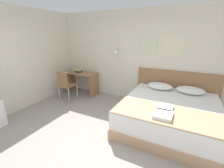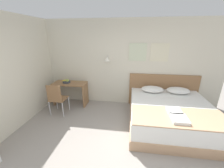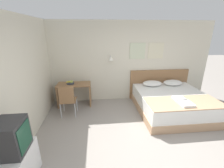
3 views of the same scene
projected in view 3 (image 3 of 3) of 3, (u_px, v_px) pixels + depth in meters
The scene contains 14 objects.
ground_plane at pixel (148, 150), 3.09m from camera, with size 24.00×24.00×0.00m, color gray.
wall_back at pixel (127, 62), 5.05m from camera, with size 5.80×0.31×2.65m.
bed at pixel (172, 103), 4.47m from camera, with size 1.97×2.04×0.58m.
headboard at pixel (159, 84), 5.38m from camera, with size 2.09×0.06×1.04m.
pillow_left at pixel (152, 83), 5.02m from camera, with size 0.64×0.44×0.16m.
pillow_right at pixel (173, 83), 5.09m from camera, with size 0.64×0.44×0.16m.
throw_blanket at pixel (184, 102), 3.82m from camera, with size 1.91×0.82×0.02m.
folded_towel_near_foot at pixel (179, 99), 3.93m from camera, with size 0.28×0.31×0.06m.
folded_towel_mid_bed at pixel (186, 104), 3.66m from camera, with size 0.30×0.34×0.06m.
desk at pixel (74, 91), 4.82m from camera, with size 1.05×0.50×0.74m.
desk_chair at pixel (67, 99), 4.15m from camera, with size 0.43×0.43×0.92m.
fruit_bowl at pixel (70, 83), 4.71m from camera, with size 0.25×0.23×0.13m.
tv_stand at pixel (19, 167), 2.34m from camera, with size 0.41×0.67×0.61m.
television at pixel (11, 137), 2.15m from camera, with size 0.40×0.45×0.51m.
Camera 3 is at (-1.01, -2.37, 2.31)m, focal length 24.00 mm.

